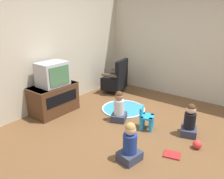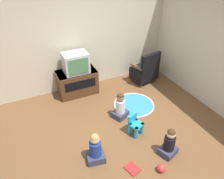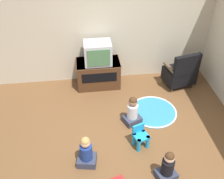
# 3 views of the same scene
# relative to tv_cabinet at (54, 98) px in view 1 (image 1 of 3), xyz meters

# --- Properties ---
(ground_plane) EXTENTS (30.00, 30.00, 0.00)m
(ground_plane) POSITION_rel_tv_cabinet_xyz_m (0.34, -1.81, -0.32)
(ground_plane) COLOR brown
(wall_back) EXTENTS (5.37, 0.12, 2.77)m
(wall_back) POSITION_rel_tv_cabinet_xyz_m (0.03, 0.35, 1.06)
(wall_back) COLOR beige
(wall_back) RESTS_ON ground_plane
(wall_right) EXTENTS (0.12, 5.23, 2.77)m
(wall_right) POSITION_rel_tv_cabinet_xyz_m (2.66, -2.20, 1.06)
(wall_right) COLOR beige
(wall_right) RESTS_ON ground_plane
(tv_cabinet) EXTENTS (0.98, 0.56, 0.62)m
(tv_cabinet) POSITION_rel_tv_cabinet_xyz_m (0.00, 0.00, 0.00)
(tv_cabinet) COLOR #4C2D19
(tv_cabinet) RESTS_ON ground_plane
(television) EXTENTS (0.59, 0.45, 0.49)m
(television) POSITION_rel_tv_cabinet_xyz_m (-0.00, -0.03, 0.55)
(television) COLOR #B7B7BC
(television) RESTS_ON tv_cabinet
(black_armchair) EXTENTS (0.74, 0.64, 0.90)m
(black_armchair) POSITION_rel_tv_cabinet_xyz_m (1.85, -0.27, 0.03)
(black_armchair) COLOR brown
(black_armchair) RESTS_ON ground_plane
(yellow_kid_chair) EXTENTS (0.32, 0.31, 0.43)m
(yellow_kid_chair) POSITION_rel_tv_cabinet_xyz_m (0.58, -1.93, -0.13)
(yellow_kid_chair) COLOR #1E99DB
(yellow_kid_chair) RESTS_ON ground_plane
(play_mat) EXTENTS (0.98, 0.98, 0.04)m
(play_mat) POSITION_rel_tv_cabinet_xyz_m (1.04, -1.09, -0.31)
(play_mat) COLOR teal
(play_mat) RESTS_ON ground_plane
(child_watching_left) EXTENTS (0.36, 0.32, 0.61)m
(child_watching_left) POSITION_rel_tv_cabinet_xyz_m (-0.39, -2.20, -0.06)
(child_watching_left) COLOR #33384C
(child_watching_left) RESTS_ON ground_plane
(child_watching_center) EXTENTS (0.40, 0.38, 0.62)m
(child_watching_center) POSITION_rel_tv_cabinet_xyz_m (0.54, -1.33, -0.05)
(child_watching_center) COLOR #33384C
(child_watching_center) RESTS_ON ground_plane
(child_watching_right) EXTENTS (0.37, 0.34, 0.59)m
(child_watching_right) POSITION_rel_tv_cabinet_xyz_m (0.85, -2.64, -0.07)
(child_watching_right) COLOR #33384C
(child_watching_right) RESTS_ON ground_plane
(toy_ball) EXTENTS (0.14, 0.14, 0.14)m
(toy_ball) POSITION_rel_tv_cabinet_xyz_m (0.52, -2.89, -0.25)
(toy_ball) COLOR red
(toy_ball) RESTS_ON ground_plane
(book) EXTENTS (0.25, 0.29, 0.02)m
(book) POSITION_rel_tv_cabinet_xyz_m (0.10, -2.66, -0.31)
(book) COLOR #B22323
(book) RESTS_ON ground_plane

